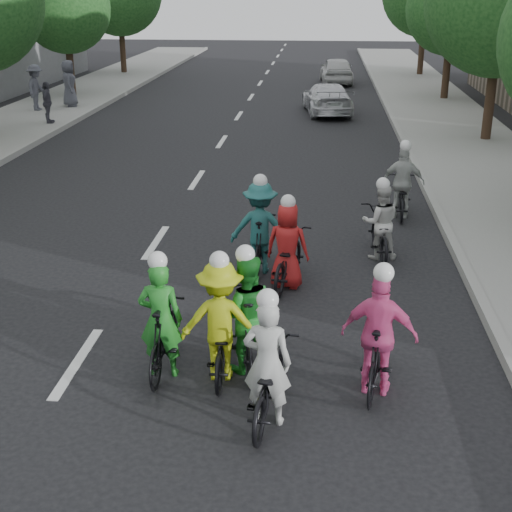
# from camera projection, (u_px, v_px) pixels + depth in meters

# --- Properties ---
(ground) EXTENTS (120.00, 120.00, 0.00)m
(ground) POSITION_uv_depth(u_px,v_px,m) (77.00, 362.00, 10.07)
(ground) COLOR black
(ground) RESTS_ON ground
(sidewalk_right) EXTENTS (4.00, 80.00, 0.15)m
(sidewalk_right) POSITION_uv_depth(u_px,v_px,m) (498.00, 184.00, 18.65)
(sidewalk_right) COLOR gray
(sidewalk_right) RESTS_ON ground
(curb_right) EXTENTS (0.18, 80.00, 0.18)m
(curb_right) POSITION_uv_depth(u_px,v_px,m) (423.00, 182.00, 18.81)
(curb_right) COLOR #999993
(curb_right) RESTS_ON ground
(tree_l_4) EXTENTS (4.00, 4.00, 5.97)m
(tree_l_4) POSITION_uv_depth(u_px,v_px,m) (65.00, 8.00, 31.65)
(tree_l_4) COLOR black
(tree_l_4) RESTS_ON ground
(tree_r_1) EXTENTS (4.80, 4.80, 6.93)m
(tree_r_1) POSITION_uv_depth(u_px,v_px,m) (502.00, 0.00, 22.19)
(tree_r_1) COLOR black
(tree_r_1) RESTS_ON ground
(tree_r_2) EXTENTS (4.00, 4.00, 5.97)m
(tree_r_2) POSITION_uv_depth(u_px,v_px,m) (452.00, 9.00, 30.75)
(tree_r_2) COLOR black
(tree_r_2) RESTS_ON ground
(cyclist_0) EXTENTS (0.81, 1.82, 1.76)m
(cyclist_0) POSITION_uv_depth(u_px,v_px,m) (268.00, 377.00, 8.61)
(cyclist_0) COLOR black
(cyclist_0) RESTS_ON ground
(cyclist_1) EXTENTS (0.91, 1.93, 1.83)m
(cyclist_1) POSITION_uv_depth(u_px,v_px,m) (246.00, 322.00, 9.72)
(cyclist_1) COLOR black
(cyclist_1) RESTS_ON ground
(cyclist_2) EXTENTS (1.10, 1.64, 1.82)m
(cyclist_2) POSITION_uv_depth(u_px,v_px,m) (221.00, 330.00, 9.52)
(cyclist_2) COLOR black
(cyclist_2) RESTS_ON ground
(cyclist_3) EXTENTS (1.04, 1.68, 1.82)m
(cyclist_3) POSITION_uv_depth(u_px,v_px,m) (378.00, 345.00, 9.17)
(cyclist_3) COLOR black
(cyclist_3) RESTS_ON ground
(cyclist_4) EXTENTS (0.95, 1.89, 1.68)m
(cyclist_4) POSITION_uv_depth(u_px,v_px,m) (287.00, 254.00, 12.44)
(cyclist_4) COLOR black
(cyclist_4) RESTS_ON ground
(cyclist_5) EXTENTS (0.60, 1.69, 1.79)m
(cyclist_5) POSITION_uv_depth(u_px,v_px,m) (162.00, 330.00, 9.64)
(cyclist_5) COLOR black
(cyclist_5) RESTS_ON ground
(cyclist_6) EXTENTS (0.77, 1.84, 1.61)m
(cyclist_6) POSITION_uv_depth(u_px,v_px,m) (380.00, 229.00, 13.75)
(cyclist_6) COLOR black
(cyclist_6) RESTS_ON ground
(cyclist_7) EXTENTS (1.11, 1.74, 1.86)m
(cyclist_7) POSITION_uv_depth(u_px,v_px,m) (260.00, 234.00, 13.03)
(cyclist_7) COLOR black
(cyclist_7) RESTS_ON ground
(cyclist_8) EXTENTS (0.98, 1.71, 1.79)m
(cyclist_8) POSITION_uv_depth(u_px,v_px,m) (402.00, 191.00, 16.13)
(cyclist_8) COLOR black
(cyclist_8) RESTS_ON ground
(follow_car_lead) EXTENTS (2.28, 4.42, 1.22)m
(follow_car_lead) POSITION_uv_depth(u_px,v_px,m) (327.00, 98.00, 28.93)
(follow_car_lead) COLOR silver
(follow_car_lead) RESTS_ON ground
(follow_car_trail) EXTENTS (1.82, 4.08, 1.36)m
(follow_car_trail) POSITION_uv_depth(u_px,v_px,m) (337.00, 70.00, 37.62)
(follow_car_trail) COLOR silver
(follow_car_trail) RESTS_ON ground
(spectator_0) EXTENTS (0.72, 1.20, 1.81)m
(spectator_0) POSITION_uv_depth(u_px,v_px,m) (36.00, 87.00, 28.75)
(spectator_0) COLOR #525360
(spectator_0) RESTS_ON sidewalk_left
(spectator_1) EXTENTS (0.48, 0.92, 1.50)m
(spectator_1) POSITION_uv_depth(u_px,v_px,m) (47.00, 103.00, 26.14)
(spectator_1) COLOR #4E4D5A
(spectator_1) RESTS_ON sidewalk_left
(spectator_2) EXTENTS (0.83, 1.05, 1.89)m
(spectator_2) POSITION_uv_depth(u_px,v_px,m) (69.00, 83.00, 29.60)
(spectator_2) COLOR #4B4D58
(spectator_2) RESTS_ON sidewalk_left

